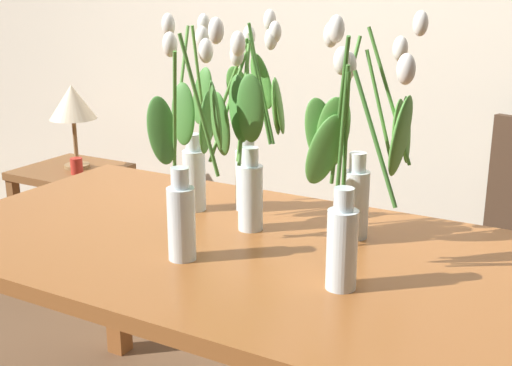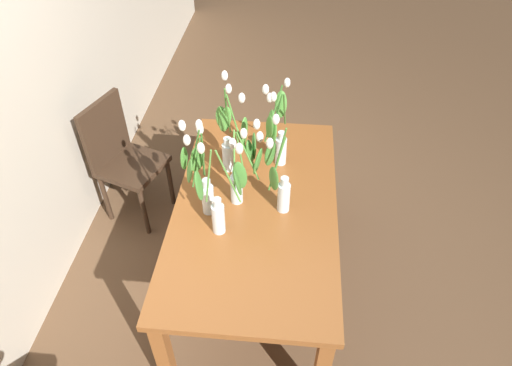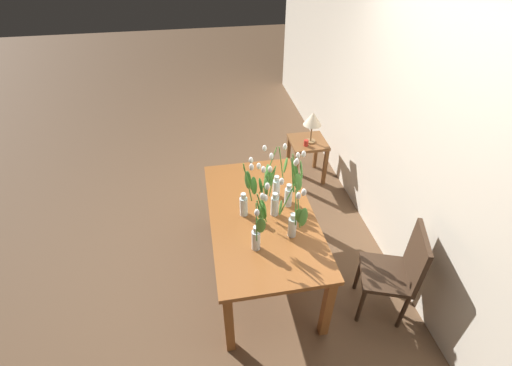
# 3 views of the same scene
# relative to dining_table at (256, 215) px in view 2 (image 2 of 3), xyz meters

# --- Properties ---
(ground_plane) EXTENTS (18.00, 18.00, 0.00)m
(ground_plane) POSITION_rel_dining_table_xyz_m (0.00, 0.00, -0.65)
(ground_plane) COLOR brown
(dining_table) EXTENTS (1.60, 0.90, 0.74)m
(dining_table) POSITION_rel_dining_table_xyz_m (0.00, 0.00, 0.00)
(dining_table) COLOR brown
(dining_table) RESTS_ON ground
(tulip_vase_0) EXTENTS (0.27, 0.15, 0.58)m
(tulip_vase_0) POSITION_rel_dining_table_xyz_m (0.37, -0.09, 0.32)
(tulip_vase_0) COLOR silver
(tulip_vase_0) RESTS_ON dining_table
(tulip_vase_1) EXTENTS (0.21, 0.16, 0.58)m
(tulip_vase_1) POSITION_rel_dining_table_xyz_m (-0.06, 0.28, 0.33)
(tulip_vase_1) COLOR silver
(tulip_vase_1) RESTS_ON dining_table
(tulip_vase_2) EXTENTS (0.22, 0.21, 0.59)m
(tulip_vase_2) POSITION_rel_dining_table_xyz_m (0.31, 0.19, 0.30)
(tulip_vase_2) COLOR silver
(tulip_vase_2) RESTS_ON dining_table
(tulip_vase_3) EXTENTS (0.25, 0.19, 0.54)m
(tulip_vase_3) POSITION_rel_dining_table_xyz_m (0.01, 0.07, 0.32)
(tulip_vase_3) COLOR silver
(tulip_vase_3) RESTS_ON dining_table
(tulip_vase_4) EXTENTS (0.15, 0.24, 0.57)m
(tulip_vase_4) POSITION_rel_dining_table_xyz_m (-0.21, 0.17, 0.28)
(tulip_vase_4) COLOR silver
(tulip_vase_4) RESTS_ON dining_table
(tulip_vase_5) EXTENTS (0.22, 0.16, 0.57)m
(tulip_vase_5) POSITION_rel_dining_table_xyz_m (-0.03, -0.13, 0.28)
(tulip_vase_5) COLOR silver
(tulip_vase_5) RESTS_ON dining_table
(dining_chair) EXTENTS (0.51, 0.51, 0.93)m
(dining_chair) POSITION_rel_dining_table_xyz_m (0.61, 1.01, -0.12)
(dining_chair) COLOR #382619
(dining_chair) RESTS_ON ground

